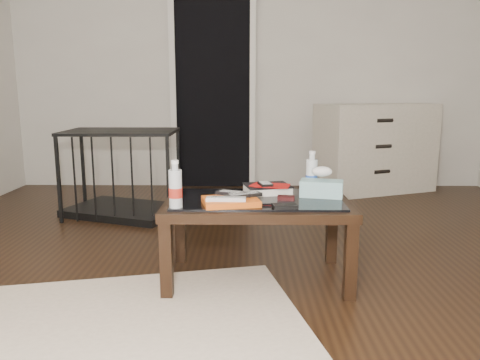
# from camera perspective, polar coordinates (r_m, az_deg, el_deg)

# --- Properties ---
(ground) EXTENTS (5.00, 5.00, 0.00)m
(ground) POSITION_cam_1_polar(r_m,az_deg,el_deg) (2.77, 1.76, -11.13)
(ground) COLOR black
(ground) RESTS_ON ground
(doorway) EXTENTS (0.90, 0.08, 2.07)m
(doorway) POSITION_cam_1_polar(r_m,az_deg,el_deg) (5.04, -3.32, 10.74)
(doorway) COLOR black
(doorway) RESTS_ON ground
(coffee_table) EXTENTS (1.00, 0.60, 0.46)m
(coffee_table) POSITION_cam_1_polar(r_m,az_deg,el_deg) (2.56, 2.11, -3.63)
(coffee_table) COLOR black
(coffee_table) RESTS_ON ground
(rug) EXTENTS (2.28, 1.90, 0.01)m
(rug) POSITION_cam_1_polar(r_m,az_deg,el_deg) (2.10, -19.85, -19.29)
(rug) COLOR beige
(rug) RESTS_ON ground
(dresser) EXTENTS (1.30, 0.90, 0.90)m
(dresser) POSITION_cam_1_polar(r_m,az_deg,el_deg) (5.01, 16.18, 3.75)
(dresser) COLOR beige
(dresser) RESTS_ON ground
(pet_crate) EXTENTS (1.05, 0.87, 0.71)m
(pet_crate) POSITION_cam_1_polar(r_m,az_deg,el_deg) (4.07, -14.04, -0.86)
(pet_crate) COLOR black
(pet_crate) RESTS_ON ground
(magazines) EXTENTS (0.32, 0.26, 0.03)m
(magazines) POSITION_cam_1_polar(r_m,az_deg,el_deg) (2.41, -1.16, -2.62)
(magazines) COLOR #D15413
(magazines) RESTS_ON coffee_table
(remote_silver) EXTENTS (0.20, 0.06, 0.02)m
(remote_silver) POSITION_cam_1_polar(r_m,az_deg,el_deg) (2.35, -1.72, -2.29)
(remote_silver) COLOR silver
(remote_silver) RESTS_ON magazines
(remote_black_front) EXTENTS (0.20, 0.13, 0.02)m
(remote_black_front) POSITION_cam_1_polar(r_m,az_deg,el_deg) (2.43, 0.38, -1.84)
(remote_black_front) COLOR black
(remote_black_front) RESTS_ON magazines
(remote_black_back) EXTENTS (0.20, 0.12, 0.02)m
(remote_black_back) POSITION_cam_1_polar(r_m,az_deg,el_deg) (2.47, -0.72, -1.63)
(remote_black_back) COLOR black
(remote_black_back) RESTS_ON magazines
(textbook) EXTENTS (0.29, 0.25, 0.05)m
(textbook) POSITION_cam_1_polar(r_m,az_deg,el_deg) (2.67, 3.36, -1.08)
(textbook) COLOR black
(textbook) RESTS_ON coffee_table
(dvd_mailers) EXTENTS (0.23, 0.20, 0.01)m
(dvd_mailers) POSITION_cam_1_polar(r_m,az_deg,el_deg) (2.65, 3.51, -0.61)
(dvd_mailers) COLOR #B50E0C
(dvd_mailers) RESTS_ON textbook
(ipod) EXTENTS (0.09, 0.12, 0.02)m
(ipod) POSITION_cam_1_polar(r_m,az_deg,el_deg) (2.63, 3.10, -0.46)
(ipod) COLOR black
(ipod) RESTS_ON dvd_mailers
(flip_phone) EXTENTS (0.10, 0.06, 0.02)m
(flip_phone) POSITION_cam_1_polar(r_m,az_deg,el_deg) (2.51, 5.64, -2.17)
(flip_phone) COLOR black
(flip_phone) RESTS_ON coffee_table
(wallet) EXTENTS (0.13, 0.09, 0.02)m
(wallet) POSITION_cam_1_polar(r_m,az_deg,el_deg) (2.34, 5.50, -3.19)
(wallet) COLOR black
(wallet) RESTS_ON coffee_table
(water_bottle_left) EXTENTS (0.08, 0.08, 0.24)m
(water_bottle_left) POSITION_cam_1_polar(r_m,az_deg,el_deg) (2.34, -7.88, -0.48)
(water_bottle_left) COLOR #B6BCC1
(water_bottle_left) RESTS_ON coffee_table
(water_bottle_right) EXTENTS (0.07, 0.07, 0.24)m
(water_bottle_right) POSITION_cam_1_polar(r_m,az_deg,el_deg) (2.70, 8.73, 1.01)
(water_bottle_right) COLOR silver
(water_bottle_right) RESTS_ON coffee_table
(tissue_box) EXTENTS (0.25, 0.17, 0.09)m
(tissue_box) POSITION_cam_1_polar(r_m,az_deg,el_deg) (2.61, 9.90, -1.02)
(tissue_box) COLOR teal
(tissue_box) RESTS_ON coffee_table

